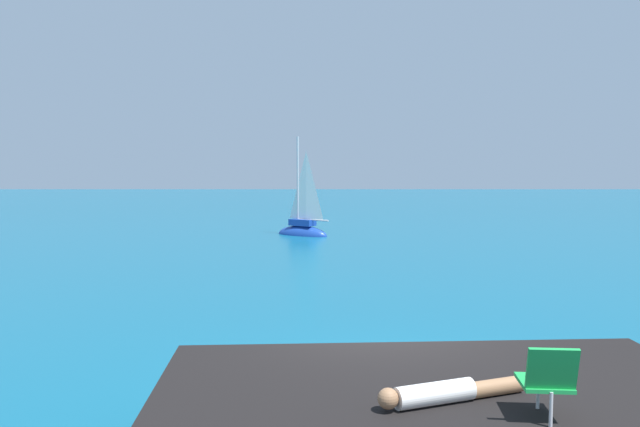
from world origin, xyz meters
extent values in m
plane|color=#0F5675|center=(0.00, 0.00, 0.00)|extent=(160.00, 160.00, 0.00)
cube|color=black|center=(-0.94, -0.92, 0.00)|extent=(1.07, 1.21, 0.74)
cube|color=black|center=(-1.99, -0.94, 0.00)|extent=(1.49, 1.76, 0.94)
ellipsoid|color=#193D99|center=(-1.86, 21.87, 0.00)|extent=(2.98, 2.38, 0.99)
cube|color=#193D99|center=(-1.86, 21.87, 0.66)|extent=(1.44, 1.26, 0.33)
cylinder|color=#B7B7BC|center=(-2.08, 22.01, 2.76)|extent=(0.11, 0.11, 4.52)
cylinder|color=#B2B2B7|center=(-1.32, 21.53, 0.81)|extent=(1.58, 1.04, 0.09)
pyramid|color=white|center=(-1.66, 21.74, 2.58)|extent=(1.25, 0.82, 3.43)
cylinder|color=white|center=(0.26, -3.36, 1.20)|extent=(0.93, 0.54, 0.24)
cylinder|color=#9E704C|center=(0.96, -3.09, 1.17)|extent=(0.72, 0.42, 0.18)
sphere|color=#9E704C|center=(-0.26, -3.55, 1.22)|extent=(0.22, 0.22, 0.22)
cube|color=green|center=(1.30, -3.67, 1.43)|extent=(0.52, 0.56, 0.04)
cube|color=green|center=(1.28, -3.93, 1.66)|extent=(0.49, 0.19, 0.45)
cylinder|color=silver|center=(1.32, -3.47, 1.26)|extent=(0.04, 0.04, 0.35)
cylinder|color=silver|center=(1.28, -3.93, 1.26)|extent=(0.04, 0.04, 0.35)
camera|label=1|loc=(-0.96, -9.81, 3.63)|focal=35.12mm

